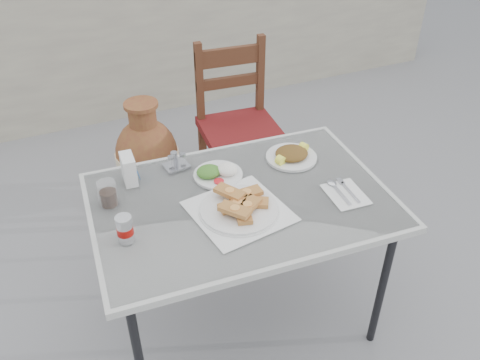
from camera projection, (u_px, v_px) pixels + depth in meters
name	position (u px, v px, depth m)	size (l,w,h in m)	color
ground	(257.00, 314.00, 2.66)	(80.00, 80.00, 0.00)	slate
cafe_table	(241.00, 208.00, 2.23)	(1.34, 0.96, 0.78)	black
pide_plate	(239.00, 205.00, 2.10)	(0.42, 0.42, 0.08)	white
salad_rice_plate	(217.00, 172.00, 2.32)	(0.23, 0.23, 0.06)	silver
salad_chopped_plate	(292.00, 155.00, 2.44)	(0.25, 0.25, 0.05)	silver
soda_can	(125.00, 229.00, 1.94)	(0.07, 0.07, 0.12)	white
cola_glass	(108.00, 195.00, 2.13)	(0.08, 0.08, 0.11)	white
napkin_holder	(129.00, 169.00, 2.26)	(0.08, 0.11, 0.13)	white
condiment_caddy	(176.00, 163.00, 2.37)	(0.12, 0.10, 0.08)	#B7B7BE
cutlery_napkin	(343.00, 192.00, 2.22)	(0.17, 0.22, 0.01)	white
chair	(238.00, 125.00, 3.19)	(0.51, 0.51, 1.05)	#3D1A10
terracotta_urn	(147.00, 156.00, 3.29)	(0.41, 0.41, 0.71)	brown
back_wall	(127.00, 44.00, 4.16)	(6.00, 0.25, 1.20)	#A8A38C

